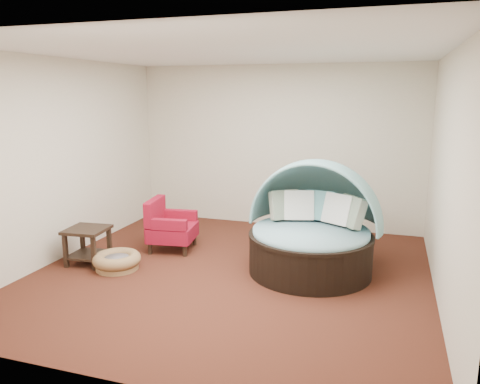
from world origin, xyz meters
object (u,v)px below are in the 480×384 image
(side_table, at_px, (88,241))
(pet_basket, at_px, (117,261))
(canopy_daybed, at_px, (313,220))
(red_armchair, at_px, (169,226))

(side_table, bearing_deg, pet_basket, -7.64)
(canopy_daybed, relative_size, pet_basket, 2.72)
(pet_basket, distance_m, red_armchair, 1.04)
(pet_basket, bearing_deg, red_armchair, 72.42)
(canopy_daybed, xyz_separation_m, side_table, (-2.98, -0.72, -0.36))
(canopy_daybed, relative_size, side_table, 3.24)
(pet_basket, bearing_deg, side_table, 172.36)
(canopy_daybed, bearing_deg, pet_basket, -156.16)
(pet_basket, height_order, red_armchair, red_armchair)
(canopy_daybed, distance_m, pet_basket, 2.67)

